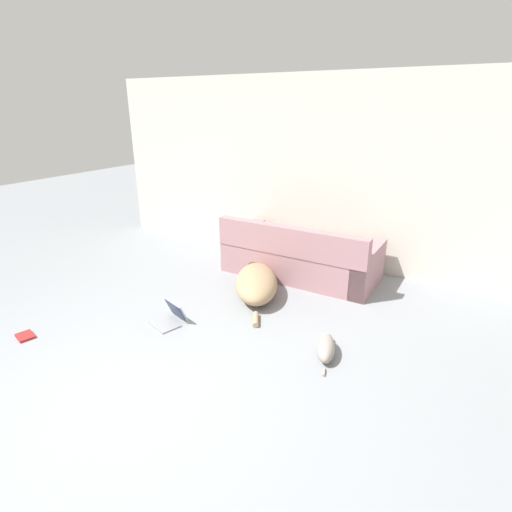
{
  "coord_description": "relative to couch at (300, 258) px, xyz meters",
  "views": [
    {
      "loc": [
        2.08,
        -1.55,
        2.18
      ],
      "look_at": [
        0.05,
        2.05,
        0.61
      ],
      "focal_mm": 28.0,
      "sensor_mm": 36.0,
      "label": 1
    }
  ],
  "objects": [
    {
      "name": "cat",
      "position": [
        0.97,
        -1.6,
        -0.17
      ],
      "size": [
        0.28,
        0.58,
        0.17
      ],
      "rotation": [
        0.0,
        0.0,
        1.87
      ],
      "color": "gray",
      "rests_on": "ground_plane"
    },
    {
      "name": "book_red",
      "position": [
        -1.76,
        -2.79,
        -0.24
      ],
      "size": [
        0.22,
        0.19,
        0.02
      ],
      "rotation": [
        0.0,
        0.0,
        -0.29
      ],
      "color": "maroon",
      "rests_on": "ground_plane"
    },
    {
      "name": "wall_back",
      "position": [
        -0.13,
        0.64,
        1.04
      ],
      "size": [
        6.79,
        0.06,
        2.59
      ],
      "color": "beige",
      "rests_on": "ground_plane"
    },
    {
      "name": "laptop_open",
      "position": [
        -0.68,
        -1.84,
        -0.18
      ],
      "size": [
        0.39,
        0.4,
        0.23
      ],
      "rotation": [
        0.0,
        0.0,
        -0.31
      ],
      "color": "gray",
      "rests_on": "ground_plane"
    },
    {
      "name": "couch",
      "position": [
        0.0,
        0.0,
        0.0
      ],
      "size": [
        2.04,
        0.95,
        0.77
      ],
      "rotation": [
        0.0,
        0.0,
        3.12
      ],
      "color": "#A3757A",
      "rests_on": "ground_plane"
    },
    {
      "name": "dog",
      "position": [
        -0.23,
        -0.78,
        -0.09
      ],
      "size": [
        0.93,
        1.38,
        0.33
      ],
      "rotation": [
        0.0,
        0.0,
        2.07
      ],
      "color": "#A38460",
      "rests_on": "ground_plane"
    },
    {
      "name": "ground_plane",
      "position": [
        -0.13,
        -3.11,
        -0.26
      ],
      "size": [
        20.0,
        20.0,
        0.0
      ],
      "primitive_type": "plane",
      "color": "gray"
    }
  ]
}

